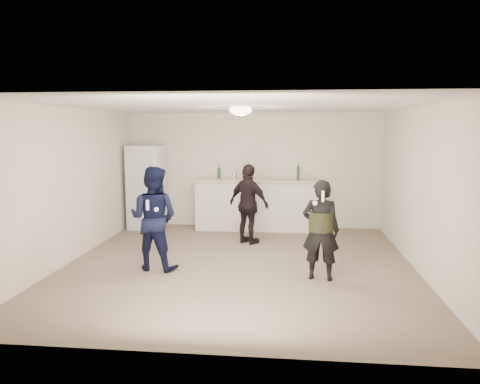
# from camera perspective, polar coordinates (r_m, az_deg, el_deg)

# --- Properties ---
(floor) EXTENTS (6.00, 6.00, 0.00)m
(floor) POSITION_cam_1_polar(r_m,az_deg,el_deg) (7.56, -0.16, -8.87)
(floor) COLOR #6B5B4C
(floor) RESTS_ON ground
(ceiling) EXTENTS (6.00, 6.00, 0.00)m
(ceiling) POSITION_cam_1_polar(r_m,az_deg,el_deg) (7.25, -0.17, 10.41)
(ceiling) COLOR silver
(ceiling) RESTS_ON wall_back
(wall_back) EXTENTS (6.00, 0.00, 6.00)m
(wall_back) POSITION_cam_1_polar(r_m,az_deg,el_deg) (10.27, 1.68, 2.67)
(wall_back) COLOR beige
(wall_back) RESTS_ON floor
(wall_front) EXTENTS (6.00, 0.00, 6.00)m
(wall_front) POSITION_cam_1_polar(r_m,az_deg,el_deg) (4.37, -4.51, -4.38)
(wall_front) COLOR beige
(wall_front) RESTS_ON floor
(wall_left) EXTENTS (0.00, 6.00, 6.00)m
(wall_left) POSITION_cam_1_polar(r_m,az_deg,el_deg) (8.08, -19.94, 0.80)
(wall_left) COLOR beige
(wall_left) RESTS_ON floor
(wall_right) EXTENTS (0.00, 6.00, 6.00)m
(wall_right) POSITION_cam_1_polar(r_m,az_deg,el_deg) (7.52, 21.15, 0.24)
(wall_right) COLOR beige
(wall_right) RESTS_ON floor
(counter) EXTENTS (2.60, 0.56, 1.05)m
(counter) POSITION_cam_1_polar(r_m,az_deg,el_deg) (10.03, 2.12, -1.64)
(counter) COLOR beige
(counter) RESTS_ON floor
(counter_top) EXTENTS (2.68, 0.64, 0.04)m
(counter_top) POSITION_cam_1_polar(r_m,az_deg,el_deg) (9.96, 2.13, 1.46)
(counter_top) COLOR beige
(counter_top) RESTS_ON counter
(fridge) EXTENTS (0.70, 0.70, 1.80)m
(fridge) POSITION_cam_1_polar(r_m,az_deg,el_deg) (10.36, -11.32, 0.61)
(fridge) COLOR silver
(fridge) RESTS_ON floor
(fridge_handle) EXTENTS (0.02, 0.02, 0.60)m
(fridge_handle) POSITION_cam_1_polar(r_m,az_deg,el_deg) (9.88, -10.48, 2.63)
(fridge_handle) COLOR silver
(fridge_handle) RESTS_ON fridge
(ceiling_dome) EXTENTS (0.36, 0.36, 0.16)m
(ceiling_dome) POSITION_cam_1_polar(r_m,az_deg,el_deg) (7.55, 0.08, 9.93)
(ceiling_dome) COLOR white
(ceiling_dome) RESTS_ON ceiling
(shaker) EXTENTS (0.08, 0.08, 0.17)m
(shaker) POSITION_cam_1_polar(r_m,az_deg,el_deg) (9.87, -0.73, 2.02)
(shaker) COLOR silver
(shaker) RESTS_ON counter_top
(man) EXTENTS (0.86, 0.72, 1.60)m
(man) POSITION_cam_1_polar(r_m,az_deg,el_deg) (7.30, -10.49, -3.16)
(man) COLOR #0E153D
(man) RESTS_ON floor
(woman) EXTENTS (0.58, 0.43, 1.45)m
(woman) POSITION_cam_1_polar(r_m,az_deg,el_deg) (6.79, 9.81, -4.59)
(woman) COLOR black
(woman) RESTS_ON floor
(camo_shorts) EXTENTS (0.34, 0.34, 0.28)m
(camo_shorts) POSITION_cam_1_polar(r_m,az_deg,el_deg) (6.77, 9.84, -3.56)
(camo_shorts) COLOR #2B3317
(camo_shorts) RESTS_ON woman
(spectator) EXTENTS (0.94, 0.79, 1.51)m
(spectator) POSITION_cam_1_polar(r_m,az_deg,el_deg) (8.77, 1.08, -1.49)
(spectator) COLOR black
(spectator) RESTS_ON floor
(remote_man) EXTENTS (0.04, 0.04, 0.15)m
(remote_man) POSITION_cam_1_polar(r_m,az_deg,el_deg) (6.99, -11.20, -1.57)
(remote_man) COLOR white
(remote_man) RESTS_ON man
(nunchuk_man) EXTENTS (0.07, 0.07, 0.07)m
(nunchuk_man) POSITION_cam_1_polar(r_m,az_deg,el_deg) (6.99, -10.17, -2.12)
(nunchuk_man) COLOR white
(nunchuk_man) RESTS_ON man
(remote_woman) EXTENTS (0.04, 0.04, 0.15)m
(remote_woman) POSITION_cam_1_polar(r_m,az_deg,el_deg) (6.45, 10.06, -0.52)
(remote_woman) COLOR white
(remote_woman) RESTS_ON woman
(nunchuk_woman) EXTENTS (0.07, 0.07, 0.07)m
(nunchuk_woman) POSITION_cam_1_polar(r_m,az_deg,el_deg) (6.49, 9.14, -1.34)
(nunchuk_woman) COLOR white
(nunchuk_woman) RESTS_ON woman
(bottle_cluster) EXTENTS (1.76, 0.28, 0.28)m
(bottle_cluster) POSITION_cam_1_polar(r_m,az_deg,el_deg) (9.94, 1.00, 2.19)
(bottle_cluster) COLOR #113D1D
(bottle_cluster) RESTS_ON counter_top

